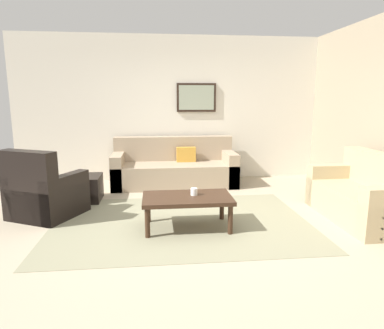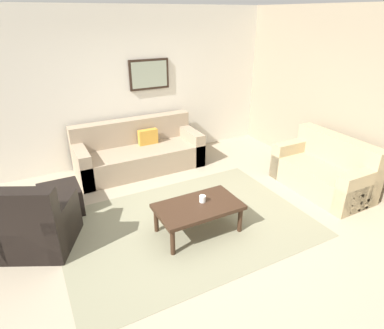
# 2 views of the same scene
# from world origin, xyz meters

# --- Properties ---
(ground_plane) EXTENTS (8.00, 8.00, 0.00)m
(ground_plane) POSITION_xyz_m (0.00, 0.00, 0.00)
(ground_plane) COLOR tan
(rear_partition) EXTENTS (6.00, 0.12, 2.80)m
(rear_partition) POSITION_xyz_m (0.00, 2.60, 1.40)
(rear_partition) COLOR silver
(rear_partition) RESTS_ON ground_plane
(stone_feature_panel) EXTENTS (0.12, 5.20, 2.80)m
(stone_feature_panel) POSITION_xyz_m (3.00, 0.00, 1.40)
(stone_feature_panel) COLOR gray
(stone_feature_panel) RESTS_ON ground_plane
(area_rug) EXTENTS (3.32, 2.31, 0.01)m
(area_rug) POSITION_xyz_m (0.00, 0.00, 0.00)
(area_rug) COLOR gray
(area_rug) RESTS_ON ground_plane
(couch_main) EXTENTS (2.27, 0.93, 0.88)m
(couch_main) POSITION_xyz_m (0.04, 2.09, 0.30)
(couch_main) COLOR gray
(couch_main) RESTS_ON ground_plane
(couch_loveseat) EXTENTS (0.82, 1.55, 0.88)m
(couch_loveseat) POSITION_xyz_m (2.48, -0.14, 0.30)
(couch_loveseat) COLOR tan
(couch_loveseat) RESTS_ON ground_plane
(armchair_leather) EXTENTS (1.07, 1.07, 0.95)m
(armchair_leather) POSITION_xyz_m (-1.84, 0.42, 0.31)
(armchair_leather) COLOR black
(armchair_leather) RESTS_ON ground_plane
(ottoman) EXTENTS (0.56, 0.56, 0.40)m
(ottoman) POSITION_xyz_m (-1.47, 1.16, 0.20)
(ottoman) COLOR black
(ottoman) RESTS_ON ground_plane
(coffee_table) EXTENTS (1.10, 0.64, 0.41)m
(coffee_table) POSITION_xyz_m (0.06, -0.19, 0.36)
(coffee_table) COLOR #382316
(coffee_table) RESTS_ON ground_plane
(cup) EXTENTS (0.09, 0.09, 0.09)m
(cup) POSITION_xyz_m (0.15, -0.15, 0.45)
(cup) COLOR white
(cup) RESTS_ON coffee_table
(framed_artwork) EXTENTS (0.77, 0.04, 0.55)m
(framed_artwork) POSITION_xyz_m (0.50, 2.51, 1.62)
(framed_artwork) COLOR black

